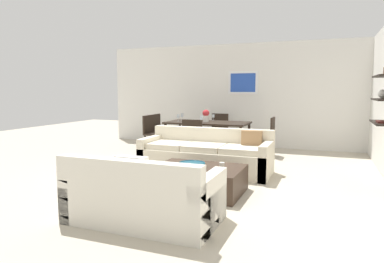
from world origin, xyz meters
name	(u,v)px	position (x,y,z in m)	size (l,w,h in m)	color
ground_plane	(198,176)	(0.00, 0.00, 0.00)	(18.00, 18.00, 0.00)	#BCB29E
back_wall_unit	(255,95)	(0.30, 3.53, 1.35)	(8.40, 0.09, 2.70)	silver
sofa_beige	(207,156)	(0.05, 0.34, 0.29)	(2.35, 0.90, 0.78)	beige
loveseat_white	(143,197)	(0.17, -2.23, 0.29)	(1.68, 0.90, 0.78)	silver
coffee_table	(198,180)	(0.36, -0.93, 0.19)	(1.28, 0.92, 0.38)	#38281E
decorative_bowl	(192,165)	(0.27, -0.97, 0.42)	(0.39, 0.39, 0.07)	navy
candle_jar	(222,165)	(0.67, -0.79, 0.41)	(0.08, 0.08, 0.06)	silver
dining_table	(208,125)	(-0.54, 2.11, 0.68)	(1.90, 0.98, 0.75)	black
dining_chair_head	(219,128)	(-0.54, 3.01, 0.50)	(0.44, 0.44, 0.88)	black
dining_chair_left_near	(152,131)	(-1.90, 1.89, 0.50)	(0.44, 0.44, 0.88)	black
dining_chair_left_far	(160,129)	(-1.90, 2.33, 0.50)	(0.44, 0.44, 0.88)	black
dining_chair_right_far	(267,134)	(0.82, 2.33, 0.50)	(0.44, 0.44, 0.88)	black
dining_chair_foot	(194,137)	(-0.54, 1.22, 0.50)	(0.44, 0.44, 0.88)	black
wine_glass_foot	(201,118)	(-0.54, 1.69, 0.87)	(0.07, 0.07, 0.17)	silver
wine_glass_head	(213,116)	(-0.54, 2.54, 0.85)	(0.06, 0.06, 0.14)	silver
wine_glass_left_near	(178,116)	(-1.24, 1.99, 0.87)	(0.07, 0.07, 0.17)	silver
wine_glass_left_far	(182,115)	(-1.24, 2.24, 0.87)	(0.06, 0.06, 0.18)	silver
centerpiece_vase	(206,115)	(-0.57, 2.09, 0.91)	(0.16, 0.16, 0.29)	silver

